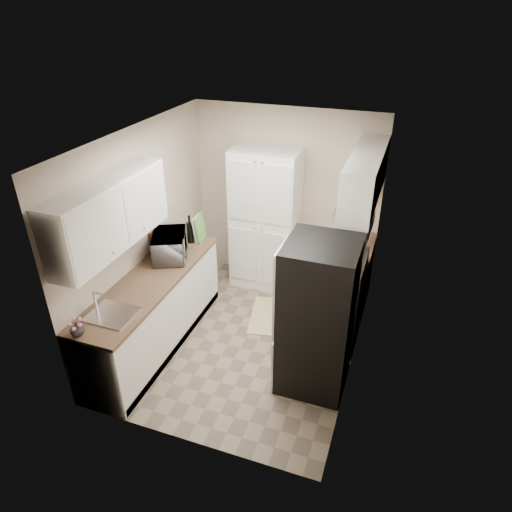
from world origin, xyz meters
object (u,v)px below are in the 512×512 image
(microwave, at_px, (170,246))
(toaster_oven, at_px, (350,236))
(refrigerator, at_px, (317,317))
(pantry_cabinet, at_px, (265,220))
(electric_range, at_px, (333,305))
(wine_bottle, at_px, (190,230))

(microwave, distance_m, toaster_oven, 2.28)
(refrigerator, distance_m, toaster_oven, 1.60)
(pantry_cabinet, height_order, electric_range, pantry_cabinet)
(microwave, bearing_deg, electric_range, -106.11)
(refrigerator, xyz_separation_m, wine_bottle, (-1.90, 0.94, 0.24))
(electric_range, height_order, refrigerator, refrigerator)
(electric_range, distance_m, wine_bottle, 2.03)
(electric_range, bearing_deg, toaster_oven, 88.38)
(pantry_cabinet, relative_size, microwave, 3.55)
(electric_range, height_order, microwave, microwave)
(toaster_oven, bearing_deg, microwave, -147.41)
(refrigerator, bearing_deg, toaster_oven, 87.95)
(refrigerator, relative_size, toaster_oven, 5.05)
(microwave, bearing_deg, wine_bottle, -31.24)
(electric_range, xyz_separation_m, wine_bottle, (-1.93, 0.14, 0.61))
(pantry_cabinet, bearing_deg, microwave, -123.30)
(microwave, distance_m, wine_bottle, 0.44)
(toaster_oven, bearing_deg, refrigerator, -88.09)
(electric_range, bearing_deg, refrigerator, -92.48)
(pantry_cabinet, xyz_separation_m, toaster_oven, (1.20, -0.13, 0.02))
(pantry_cabinet, height_order, microwave, pantry_cabinet)
(pantry_cabinet, bearing_deg, wine_bottle, -133.78)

